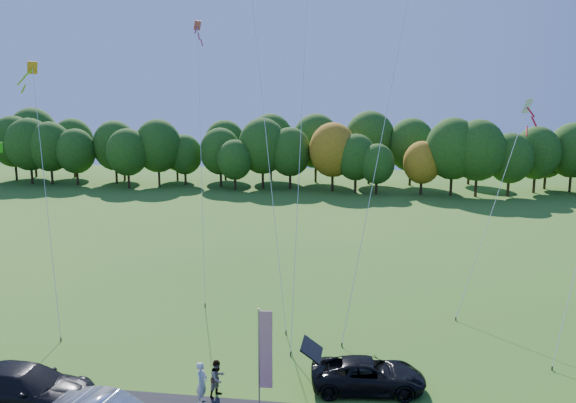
# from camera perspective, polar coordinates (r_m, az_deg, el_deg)

# --- Properties ---
(ground) EXTENTS (160.00, 160.00, 0.00)m
(ground) POSITION_cam_1_polar(r_m,az_deg,el_deg) (25.04, -2.08, -18.46)
(ground) COLOR #2F6019
(tree_line) EXTENTS (116.00, 12.00, 10.00)m
(tree_line) POSITION_cam_1_polar(r_m,az_deg,el_deg) (77.66, 5.21, 1.16)
(tree_line) COLOR #1E4711
(tree_line) RESTS_ON ground
(black_suv) EXTENTS (5.00, 2.70, 1.33)m
(black_suv) POSITION_cam_1_polar(r_m,az_deg,el_deg) (24.88, 8.15, -17.02)
(black_suv) COLOR black
(black_suv) RESTS_ON ground
(dark_truck_a) EXTENTS (5.86, 2.47, 1.69)m
(dark_truck_a) POSITION_cam_1_polar(r_m,az_deg,el_deg) (25.52, -25.18, -16.76)
(dark_truck_a) COLOR black
(dark_truck_a) RESTS_ON ground
(person_tailgate_a) EXTENTS (0.49, 0.68, 1.73)m
(person_tailgate_a) POSITION_cam_1_polar(r_m,az_deg,el_deg) (23.87, -8.75, -17.75)
(person_tailgate_a) COLOR beige
(person_tailgate_a) RESTS_ON ground
(person_tailgate_b) EXTENTS (0.87, 0.94, 1.55)m
(person_tailgate_b) POSITION_cam_1_polar(r_m,az_deg,el_deg) (24.33, -7.17, -17.37)
(person_tailgate_b) COLOR gray
(person_tailgate_b) RESTS_ON ground
(feather_flag) EXTENTS (0.56, 0.10, 4.20)m
(feather_flag) POSITION_cam_1_polar(r_m,az_deg,el_deg) (22.41, -2.43, -14.70)
(feather_flag) COLOR #999999
(feather_flag) RESTS_ON ground
(kite_delta_blue) EXTENTS (5.67, 9.90, 25.84)m
(kite_delta_blue) POSITION_cam_1_polar(r_m,az_deg,el_deg) (32.36, -2.71, 11.00)
(kite_delta_blue) COLOR #4C3F33
(kite_delta_blue) RESTS_ON ground
(kite_parafoil_orange) EXTENTS (5.97, 11.48, 24.35)m
(kite_parafoil_orange) POSITION_cam_1_polar(r_m,az_deg,el_deg) (31.73, 10.20, 10.01)
(kite_parafoil_orange) COLOR #4C3F33
(kite_parafoil_orange) RESTS_ON ground
(kite_delta_red) EXTENTS (2.27, 11.31, 22.65)m
(kite_delta_red) POSITION_cam_1_polar(r_m,az_deg,el_deg) (31.03, 1.48, 11.18)
(kite_delta_red) COLOR #4C3F33
(kite_delta_red) RESTS_ON ground
(kite_diamond_yellow) EXTENTS (4.71, 6.44, 14.61)m
(kite_diamond_yellow) POSITION_cam_1_polar(r_m,az_deg,el_deg) (33.09, -23.41, 0.72)
(kite_diamond_yellow) COLOR #4C3F33
(kite_diamond_yellow) RESTS_ON ground
(kite_diamond_white) EXTENTS (4.98, 5.56, 12.61)m
(kite_diamond_white) POSITION_cam_1_polar(r_m,az_deg,el_deg) (34.22, 20.12, -0.58)
(kite_diamond_white) COLOR #4C3F33
(kite_diamond_white) RESTS_ON ground
(kite_diamond_pink) EXTENTS (2.55, 7.05, 17.52)m
(kite_diamond_pink) POSITION_cam_1_polar(r_m,az_deg,el_deg) (35.61, -8.83, 4.54)
(kite_diamond_pink) COLOR #4C3F33
(kite_diamond_pink) RESTS_ON ground
(kite_diamond_blue_low) EXTENTS (3.16, 4.84, 7.95)m
(kite_diamond_blue_low) POSITION_cam_1_polar(r_m,az_deg,el_deg) (30.12, 27.05, -6.78)
(kite_diamond_blue_low) COLOR #4C3F33
(kite_diamond_blue_low) RESTS_ON ground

